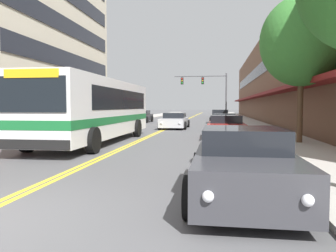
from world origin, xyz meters
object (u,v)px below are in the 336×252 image
object	(u,v)px
car_red_parked_right_end	(226,127)
city_bus	(97,108)
car_beige_parked_right_mid	(220,117)
street_tree_right_mid	(302,41)
car_slate_blue_parked_right_far	(224,122)
traffic_signal_mast	(208,86)
car_silver_moving_lead	(175,121)
car_dark_grey_parked_right_foreground	(243,165)
car_charcoal_parked_left_mid	(142,117)
fire_hydrant	(282,144)

from	to	relation	value
car_red_parked_right_end	city_bus	bearing A→B (deg)	-156.73
car_beige_parked_right_mid	street_tree_right_mid	xyz separation A→B (m)	(3.36, -19.08, 4.03)
city_bus	car_slate_blue_parked_right_far	distance (m)	11.12
car_slate_blue_parked_right_far	traffic_signal_mast	world-z (taller)	traffic_signal_mast
car_silver_moving_lead	traffic_signal_mast	size ratio (longest dim) A/B	0.70
street_tree_right_mid	traffic_signal_mast	bearing A→B (deg)	99.88
car_beige_parked_right_mid	car_slate_blue_parked_right_far	bearing A→B (deg)	-89.21
car_beige_parked_right_mid	car_red_parked_right_end	size ratio (longest dim) A/B	1.10
car_slate_blue_parked_right_far	traffic_signal_mast	bearing A→B (deg)	94.98
car_dark_grey_parked_right_foreground	city_bus	bearing A→B (deg)	124.75
car_red_parked_right_end	car_silver_moving_lead	size ratio (longest dim) A/B	0.90
car_charcoal_parked_left_mid	car_beige_parked_right_mid	bearing A→B (deg)	-4.94
car_silver_moving_lead	street_tree_right_mid	size ratio (longest dim) A/B	0.73
street_tree_right_mid	car_red_parked_right_end	bearing A→B (deg)	141.35
car_red_parked_right_end	fire_hydrant	xyz separation A→B (m)	(1.52, -7.50, -0.05)
car_red_parked_right_end	car_silver_moving_lead	xyz separation A→B (m)	(-3.83, 7.82, -0.02)
car_dark_grey_parked_right_foreground	car_slate_blue_parked_right_far	xyz separation A→B (m)	(0.05, 18.18, -0.07)
car_silver_moving_lead	street_tree_right_mid	xyz separation A→B (m)	(7.07, -10.41, 4.09)
car_red_parked_right_end	car_beige_parked_right_mid	bearing A→B (deg)	90.42
traffic_signal_mast	street_tree_right_mid	size ratio (longest dim) A/B	1.05
street_tree_right_mid	fire_hydrant	size ratio (longest dim) A/B	7.50
car_charcoal_parked_left_mid	street_tree_right_mid	distance (m)	23.49
car_beige_parked_right_mid	street_tree_right_mid	distance (m)	19.79
city_bus	car_silver_moving_lead	distance (m)	10.92
car_charcoal_parked_left_mid	fire_hydrant	xyz separation A→B (m)	(10.22, -24.73, -0.07)
city_bus	street_tree_right_mid	bearing A→B (deg)	0.91
city_bus	fire_hydrant	size ratio (longest dim) A/B	12.86
car_dark_grey_parked_right_foreground	traffic_signal_mast	xyz separation A→B (m)	(-1.63, 37.44, 3.75)
fire_hydrant	car_red_parked_right_end	bearing A→B (deg)	101.46
fire_hydrant	traffic_signal_mast	bearing A→B (deg)	95.50
car_charcoal_parked_left_mid	car_dark_grey_parked_right_foreground	distance (m)	30.39
car_dark_grey_parked_right_foreground	fire_hydrant	distance (m)	4.66
car_slate_blue_parked_right_far	street_tree_right_mid	world-z (taller)	street_tree_right_mid
city_bus	car_dark_grey_parked_right_foreground	xyz separation A→B (m)	(6.35, -9.15, -1.06)
city_bus	traffic_signal_mast	size ratio (longest dim) A/B	1.63
car_dark_grey_parked_right_foreground	car_charcoal_parked_left_mid	bearing A→B (deg)	106.58
car_slate_blue_parked_right_far	fire_hydrant	distance (m)	13.86
car_slate_blue_parked_right_far	car_dark_grey_parked_right_foreground	bearing A→B (deg)	-90.15
traffic_signal_mast	car_beige_parked_right_mid	bearing A→B (deg)	-80.36
car_silver_moving_lead	fire_hydrant	bearing A→B (deg)	-70.75
city_bus	car_slate_blue_parked_right_far	bearing A→B (deg)	54.70
car_silver_moving_lead	city_bus	bearing A→B (deg)	-103.56
car_slate_blue_parked_right_far	car_red_parked_right_end	bearing A→B (deg)	-90.17
car_charcoal_parked_left_mid	car_dark_grey_parked_right_foreground	bearing A→B (deg)	-73.42
car_charcoal_parked_left_mid	car_red_parked_right_end	world-z (taller)	car_charcoal_parked_left_mid
car_charcoal_parked_left_mid	car_dark_grey_parked_right_foreground	size ratio (longest dim) A/B	1.13
fire_hydrant	car_beige_parked_right_mid	bearing A→B (deg)	93.92
car_red_parked_right_end	traffic_signal_mast	xyz separation A→B (m)	(-1.66, 25.55, 3.78)
car_dark_grey_parked_right_foreground	car_slate_blue_parked_right_far	bearing A→B (deg)	89.85
city_bus	car_charcoal_parked_left_mid	size ratio (longest dim) A/B	2.39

